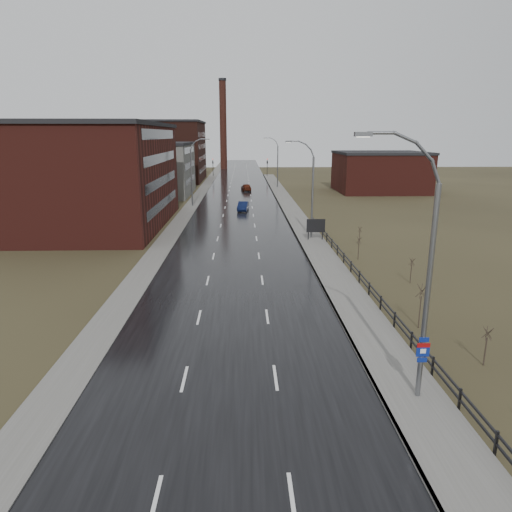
{
  "coord_description": "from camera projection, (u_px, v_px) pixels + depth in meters",
  "views": [
    {
      "loc": [
        0.71,
        -16.67,
        11.94
      ],
      "look_at": [
        1.69,
        16.89,
        3.0
      ],
      "focal_mm": 32.0,
      "sensor_mm": 36.0,
      "label": 1
    }
  ],
  "objects": [
    {
      "name": "shrub_b",
      "position": [
        486.0,
        346.0,
        24.11
      ],
      "size": [
        0.52,
        0.54,
        2.17
      ],
      "color": "#382D23",
      "rests_on": "ground"
    },
    {
      "name": "traffic_light_right",
      "position": [
        267.0,
        161.0,
        134.11
      ],
      "size": [
        0.58,
        2.73,
        5.3
      ],
      "color": "black",
      "rests_on": "ground"
    },
    {
      "name": "warehouse_mid",
      "position": [
        151.0,
        169.0,
        92.64
      ],
      "size": [
        16.32,
        20.4,
        10.5
      ],
      "color": "slate",
      "rests_on": "ground"
    },
    {
      "name": "traffic_light_left",
      "position": [
        213.0,
        161.0,
        133.66
      ],
      "size": [
        0.58,
        2.73,
        5.3
      ],
      "color": "black",
      "rests_on": "ground"
    },
    {
      "name": "billboard",
      "position": [
        316.0,
        226.0,
        52.48
      ],
      "size": [
        2.15,
        0.17,
        2.6
      ],
      "color": "black",
      "rests_on": "ground"
    },
    {
      "name": "guardrail",
      "position": [
        362.0,
        278.0,
        36.95
      ],
      "size": [
        0.1,
        53.05,
        1.1
      ],
      "color": "black",
      "rests_on": "ground"
    },
    {
      "name": "streetlight_right_mid",
      "position": [
        310.0,
        189.0,
        52.67
      ],
      "size": [
        3.36,
        0.28,
        11.35
      ],
      "color": "slate",
      "rests_on": "ground"
    },
    {
      "name": "car_far",
      "position": [
        246.0,
        187.0,
        99.91
      ],
      "size": [
        2.43,
        4.85,
        1.58
      ],
      "primitive_type": "imported",
      "rotation": [
        0.0,
        0.0,
        3.27
      ],
      "color": "#511B0D",
      "rests_on": "ground"
    },
    {
      "name": "shrub_e",
      "position": [
        359.0,
        247.0,
        44.81
      ],
      "size": [
        0.55,
        0.58,
        2.3
      ],
      "color": "#382D23",
      "rests_on": "ground"
    },
    {
      "name": "warehouse_near",
      "position": [
        79.0,
        175.0,
        60.3
      ],
      "size": [
        22.44,
        28.56,
        13.5
      ],
      "color": "#471914",
      "rests_on": "ground"
    },
    {
      "name": "streetlight_main",
      "position": [
        422.0,
        275.0,
        19.76
      ],
      "size": [
        3.91,
        0.29,
        12.11
      ],
      "color": "slate",
      "rests_on": "ground"
    },
    {
      "name": "curb_right",
      "position": [
        298.0,
        240.0,
        53.14
      ],
      "size": [
        0.16,
        180.0,
        0.18
      ],
      "primitive_type": "cube",
      "color": "slate",
      "rests_on": "ground"
    },
    {
      "name": "ground",
      "position": [
        228.0,
        428.0,
        19.16
      ],
      "size": [
        320.0,
        320.0,
        0.0
      ],
      "primitive_type": "plane",
      "color": "#2D2819",
      "rests_on": "ground"
    },
    {
      "name": "streetlight_right_far",
      "position": [
        276.0,
        162.0,
        104.83
      ],
      "size": [
        3.36,
        0.28,
        11.35
      ],
      "color": "slate",
      "rests_on": "ground"
    },
    {
      "name": "sidewalk_left",
      "position": [
        190.0,
        208.0,
        76.87
      ],
      "size": [
        2.4,
        260.0,
        0.12
      ],
      "primitive_type": "cube",
      "color": "#595651",
      "rests_on": "ground"
    },
    {
      "name": "building_right",
      "position": [
        380.0,
        172.0,
        98.12
      ],
      "size": [
        18.36,
        16.32,
        8.5
      ],
      "color": "#471914",
      "rests_on": "ground"
    },
    {
      "name": "shrub_d",
      "position": [
        411.0,
        270.0,
        37.63
      ],
      "size": [
        0.51,
        0.54,
        2.16
      ],
      "color": "#382D23",
      "rests_on": "ground"
    },
    {
      "name": "sidewalk_right",
      "position": [
        311.0,
        240.0,
        53.18
      ],
      "size": [
        3.2,
        180.0,
        0.18
      ],
      "primitive_type": "cube",
      "color": "#595651",
      "rests_on": "ground"
    },
    {
      "name": "streetlight_left",
      "position": [
        193.0,
        172.0,
        77.33
      ],
      "size": [
        3.36,
        0.28,
        11.35
      ],
      "color": "slate",
      "rests_on": "ground"
    },
    {
      "name": "warehouse_far",
      "position": [
        153.0,
        151.0,
        120.84
      ],
      "size": [
        26.52,
        24.48,
        15.5
      ],
      "color": "#331611",
      "rests_on": "ground"
    },
    {
      "name": "shrub_c",
      "position": [
        420.0,
        305.0,
        28.76
      ],
      "size": [
        0.68,
        0.71,
        2.88
      ],
      "color": "#382D23",
      "rests_on": "ground"
    },
    {
      "name": "road",
      "position": [
        239.0,
        208.0,
        77.1
      ],
      "size": [
        14.0,
        300.0,
        0.06
      ],
      "primitive_type": "cube",
      "color": "black",
      "rests_on": "ground"
    },
    {
      "name": "car_near",
      "position": [
        243.0,
        207.0,
        73.65
      ],
      "size": [
        2.01,
        4.56,
        1.46
      ],
      "primitive_type": "imported",
      "rotation": [
        0.0,
        0.0,
        -0.11
      ],
      "color": "#0B1437",
      "rests_on": "ground"
    },
    {
      "name": "shrub_f",
      "position": [
        360.0,
        235.0,
        50.85
      ],
      "size": [
        0.49,
        0.52,
        2.06
      ],
      "color": "#382D23",
      "rests_on": "ground"
    },
    {
      "name": "smokestack",
      "position": [
        223.0,
        124.0,
        159.89
      ],
      "size": [
        2.7,
        2.7,
        30.7
      ],
      "color": "#331611",
      "rests_on": "ground"
    }
  ]
}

